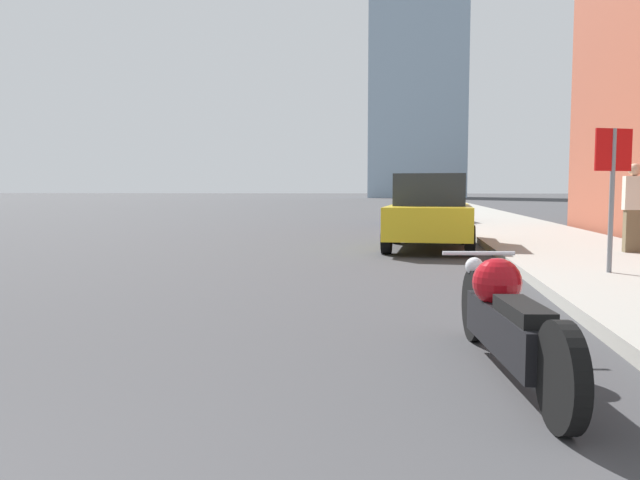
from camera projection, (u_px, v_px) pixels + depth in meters
sidewalk at (462, 209)px, 39.99m from camera, size 3.46×240.00×0.15m
motorcycle at (506, 319)px, 4.54m from camera, size 0.64×2.73×0.82m
parked_car_yellow at (430, 212)px, 14.03m from camera, size 2.07×4.32×1.68m
parked_car_blue at (427, 204)px, 24.01m from camera, size 2.13×4.06×1.53m
stop_sign at (613, 175)px, 8.88m from camera, size 0.57×0.26×2.06m
pedestrian at (633, 207)px, 11.79m from camera, size 0.36×0.24×1.68m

